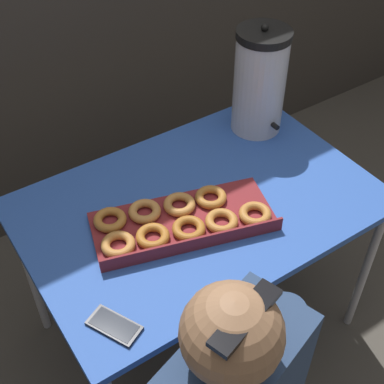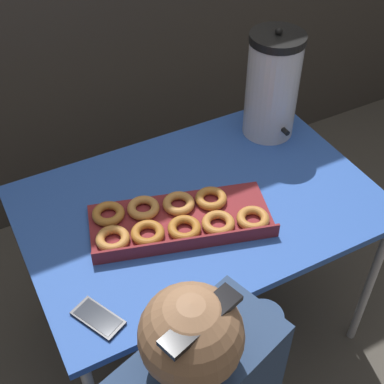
% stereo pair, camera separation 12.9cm
% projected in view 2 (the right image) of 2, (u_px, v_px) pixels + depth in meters
% --- Properties ---
extents(ground_plane, '(12.00, 12.00, 0.00)m').
position_uv_depth(ground_plane, '(198.00, 324.00, 2.29)').
color(ground_plane, '#4C473F').
extents(folding_table, '(1.18, 0.79, 0.73)m').
position_uv_depth(folding_table, '(200.00, 213.00, 1.83)').
color(folding_table, '#2D56B2').
rests_on(folding_table, ground).
extents(donut_box, '(0.63, 0.40, 0.05)m').
position_uv_depth(donut_box, '(177.00, 220.00, 1.71)').
color(donut_box, maroon).
rests_on(donut_box, folding_table).
extents(coffee_urn, '(0.20, 0.22, 0.43)m').
position_uv_depth(coffee_urn, '(272.00, 86.00, 1.95)').
color(coffee_urn, silver).
rests_on(coffee_urn, folding_table).
extents(cell_phone, '(0.13, 0.16, 0.01)m').
position_uv_depth(cell_phone, '(98.00, 318.00, 1.46)').
color(cell_phone, black).
rests_on(cell_phone, folding_table).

